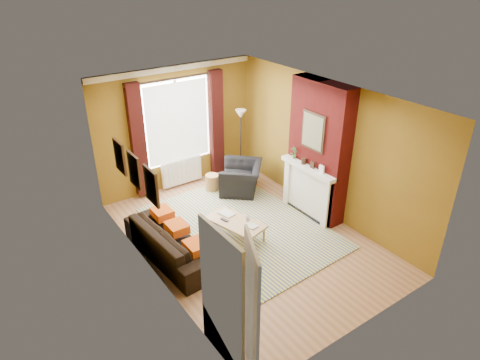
# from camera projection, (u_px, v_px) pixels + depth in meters

# --- Properties ---
(ground) EXTENTS (5.50, 5.50, 0.00)m
(ground) POSITION_uv_depth(u_px,v_px,m) (247.00, 238.00, 8.25)
(ground) COLOR #926342
(ground) RESTS_ON ground
(room_walls) EXTENTS (3.82, 5.54, 2.83)m
(room_walls) POSITION_uv_depth(u_px,v_px,m) (266.00, 160.00, 8.13)
(room_walls) COLOR brown
(room_walls) RESTS_ON ground
(striped_rug) EXTENTS (2.91, 3.91, 0.02)m
(striped_rug) POSITION_uv_depth(u_px,v_px,m) (240.00, 227.00, 8.55)
(striped_rug) COLOR #324689
(striped_rug) RESTS_ON ground
(sofa) EXTENTS (1.00, 2.21, 0.63)m
(sofa) POSITION_uv_depth(u_px,v_px,m) (173.00, 241.00, 7.62)
(sofa) COLOR black
(sofa) RESTS_ON ground
(armchair) EXTENTS (1.34, 1.35, 0.66)m
(armchair) POSITION_uv_depth(u_px,v_px,m) (241.00, 178.00, 9.77)
(armchair) COLOR black
(armchair) RESTS_ON ground
(coffee_table) EXTENTS (0.84, 1.24, 0.38)m
(coffee_table) POSITION_uv_depth(u_px,v_px,m) (236.00, 223.00, 8.10)
(coffee_table) COLOR tan
(coffee_table) RESTS_ON ground
(wicker_stool) EXTENTS (0.39, 0.39, 0.39)m
(wicker_stool) POSITION_uv_depth(u_px,v_px,m) (212.00, 183.00, 9.86)
(wicker_stool) COLOR #A47947
(wicker_stool) RESTS_ON ground
(floor_lamp) EXTENTS (0.27, 0.27, 1.72)m
(floor_lamp) POSITION_uv_depth(u_px,v_px,m) (241.00, 125.00, 9.91)
(floor_lamp) COLOR black
(floor_lamp) RESTS_ON ground
(book_a) EXTENTS (0.20, 0.25, 0.02)m
(book_a) POSITION_uv_depth(u_px,v_px,m) (248.00, 227.00, 7.88)
(book_a) COLOR #999999
(book_a) RESTS_ON coffee_table
(book_b) EXTENTS (0.29, 0.34, 0.02)m
(book_b) POSITION_uv_depth(u_px,v_px,m) (223.00, 216.00, 8.23)
(book_b) COLOR #999999
(book_b) RESTS_ON coffee_table
(mug) EXTENTS (0.11, 0.11, 0.09)m
(mug) POSITION_uv_depth(u_px,v_px,m) (248.00, 219.00, 8.07)
(mug) COLOR #999999
(mug) RESTS_ON coffee_table
(tv_remote) EXTENTS (0.09, 0.18, 0.02)m
(tv_remote) POSITION_uv_depth(u_px,v_px,m) (224.00, 220.00, 8.10)
(tv_remote) COLOR #242426
(tv_remote) RESTS_ON coffee_table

